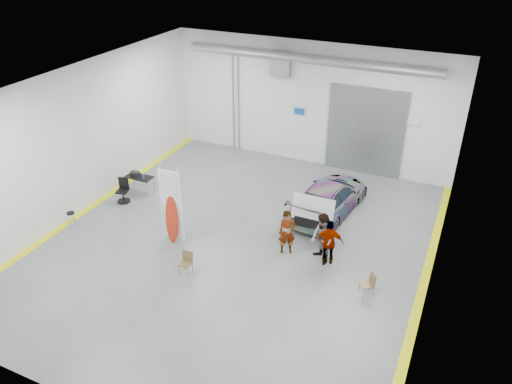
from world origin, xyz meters
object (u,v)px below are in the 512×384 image
at_px(sedan_car, 329,197).
at_px(folding_chair_far, 366,289).
at_px(person_a, 287,232).
at_px(office_chair, 124,192).
at_px(person_b, 322,239).
at_px(work_table, 138,176).
at_px(folding_chair_near, 186,267).
at_px(surfboard_display, 171,212).
at_px(shop_stool, 72,220).
at_px(person_c, 329,242).

height_order(sedan_car, folding_chair_far, sedan_car).
relative_size(sedan_car, person_a, 2.79).
bearing_deg(office_chair, person_b, -17.75).
relative_size(folding_chair_far, office_chair, 0.79).
height_order(person_a, work_table, person_a).
height_order(person_b, folding_chair_near, person_b).
bearing_deg(surfboard_display, person_a, 11.55).
xyz_separation_m(folding_chair_near, folding_chair_far, (5.96, 1.50, -0.00)).
height_order(folding_chair_near, folding_chair_far, folding_chair_near).
distance_m(person_a, person_b, 1.34).
bearing_deg(shop_stool, person_a, 13.17).
bearing_deg(sedan_car, person_c, 114.29).
xyz_separation_m(person_c, folding_chair_near, (-4.29, -2.67, -0.61)).
bearing_deg(work_table, person_b, -9.73).
distance_m(person_c, surfboard_display, 5.90).
height_order(surfboard_display, folding_chair_far, surfboard_display).
relative_size(folding_chair_far, work_table, 0.68).
xyz_separation_m(person_a, surfboard_display, (-4.18, -1.15, 0.44)).
height_order(person_b, surfboard_display, surfboard_display).
bearing_deg(person_c, office_chair, -16.11).
bearing_deg(office_chair, work_table, 71.42).
height_order(sedan_car, office_chair, sedan_car).
distance_m(person_c, work_table, 9.44).
bearing_deg(work_table, person_c, -9.23).
height_order(person_a, folding_chair_near, person_a).
distance_m(surfboard_display, shop_stool, 4.43).
bearing_deg(person_c, folding_chair_near, 18.96).
bearing_deg(person_b, surfboard_display, -126.40).
bearing_deg(shop_stool, folding_chair_far, 4.04).
bearing_deg(folding_chair_far, person_c, -162.14).
bearing_deg(office_chair, shop_stool, -117.99).
bearing_deg(sedan_car, folding_chair_far, 127.88).
xyz_separation_m(folding_chair_far, office_chair, (-11.06, 1.69, 0.21)).
relative_size(folding_chair_near, work_table, 0.68).
height_order(person_b, shop_stool, person_b).
xyz_separation_m(person_c, shop_stool, (-10.01, -2.00, -0.55)).
xyz_separation_m(surfboard_display, folding_chair_near, (1.48, -1.49, -1.04)).
bearing_deg(surfboard_display, person_c, 7.69).
height_order(shop_stool, office_chair, office_chair).
relative_size(sedan_car, folding_chair_near, 5.75).
bearing_deg(folding_chair_far, work_table, -140.82).
bearing_deg(person_c, shop_stool, -1.64).
bearing_deg(folding_chair_near, shop_stool, 169.85).
bearing_deg(folding_chair_far, surfboard_display, -127.05).
xyz_separation_m(surfboard_display, folding_chair_far, (7.43, 0.00, -1.04)).
height_order(person_c, folding_chair_near, person_c).
distance_m(folding_chair_near, shop_stool, 5.76).
xyz_separation_m(person_a, work_table, (-7.72, 1.54, -0.09)).
height_order(sedan_car, person_a, person_a).
bearing_deg(folding_chair_near, person_a, 40.92).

